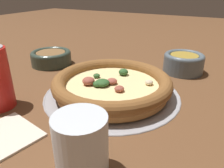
% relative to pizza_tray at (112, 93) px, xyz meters
% --- Properties ---
extents(ground_plane, '(3.00, 3.00, 0.00)m').
position_rel_pizza_tray_xyz_m(ground_plane, '(0.00, 0.00, -0.00)').
color(ground_plane, brown).
extents(pizza_tray, '(0.31, 0.31, 0.01)m').
position_rel_pizza_tray_xyz_m(pizza_tray, '(0.00, 0.00, 0.00)').
color(pizza_tray, '#9E9EA3').
rests_on(pizza_tray, ground_plane).
extents(pizza, '(0.27, 0.27, 0.04)m').
position_rel_pizza_tray_xyz_m(pizza, '(0.00, -0.00, 0.02)').
color(pizza, '#BC7F42').
rests_on(pizza, pizza_tray).
extents(bowl_near, '(0.11, 0.11, 0.05)m').
position_rel_pizza_tray_xyz_m(bowl_near, '(-0.22, 0.11, 0.03)').
color(bowl_near, slate).
rests_on(bowl_near, ground_plane).
extents(bowl_far, '(0.12, 0.12, 0.04)m').
position_rel_pizza_tray_xyz_m(bowl_far, '(-0.10, -0.27, 0.02)').
color(bowl_far, '#334238').
rests_on(bowl_far, ground_plane).
extents(drinking_cup, '(0.07, 0.07, 0.09)m').
position_rel_pizza_tray_xyz_m(drinking_cup, '(0.22, 0.07, 0.04)').
color(drinking_cup, silver).
rests_on(drinking_cup, ground_plane).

